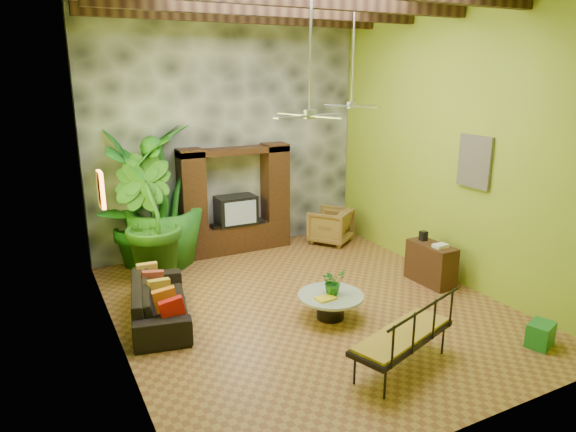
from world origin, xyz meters
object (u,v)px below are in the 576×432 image
entertainment_center (236,208)px  ceiling_fan_front (310,100)px  ceiling_fan_back (352,94)px  tall_plant_a (133,200)px  wicker_armchair (331,226)px  tall_plant_c (161,196)px  iron_bench (406,334)px  sofa (160,301)px  green_bin (540,335)px  side_console (431,264)px  coffee_table (331,303)px  tall_plant_b (148,219)px

entertainment_center → ceiling_fan_front: 4.30m
ceiling_fan_back → tall_plant_a: bearing=152.5°
ceiling_fan_front → wicker_armchair: 4.88m
ceiling_fan_front → tall_plant_c: size_ratio=0.66×
entertainment_center → iron_bench: 5.47m
sofa → tall_plant_a: bearing=7.7°
entertainment_center → tall_plant_a: bearing=179.6°
entertainment_center → ceiling_fan_back: ceiling_fan_back is taller
ceiling_fan_back → green_bin: ceiling_fan_back is taller
wicker_armchair → side_console: (0.39, -2.87, -0.02)m
sofa → ceiling_fan_front: bearing=-104.7°
side_console → coffee_table: bearing=-173.0°
tall_plant_c → tall_plant_a: bearing=169.2°
ceiling_fan_back → tall_plant_b: size_ratio=0.79×
entertainment_center → ceiling_fan_front: bearing=-93.2°
entertainment_center → tall_plant_b: size_ratio=1.03×
tall_plant_a → coffee_table: 4.50m
ceiling_fan_front → tall_plant_b: bearing=123.6°
tall_plant_c → coffee_table: (1.72, -3.62, -1.16)m
wicker_armchair → iron_bench: bearing=32.7°
side_console → tall_plant_b: bearing=148.9°
iron_bench → ceiling_fan_front: bearing=82.3°
tall_plant_b → coffee_table: size_ratio=2.24×
ceiling_fan_front → tall_plant_a: (-1.94, 3.55, -2.01)m
coffee_table → entertainment_center: bearing=91.9°
coffee_table → iron_bench: bearing=-88.3°
coffee_table → ceiling_fan_front: bearing=151.7°
ceiling_fan_front → coffee_table: ceiling_fan_front is taller
ceiling_fan_front → tall_plant_a: ceiling_fan_front is taller
iron_bench → coffee_table: bearing=73.0°
iron_bench → green_bin: 2.21m
sofa → tall_plant_a: size_ratio=0.76×
iron_bench → side_console: bearing=23.1°
iron_bench → green_bin: iron_bench is taller
entertainment_center → tall_plant_c: (-1.60, -0.09, 0.45)m
wicker_armchair → sofa: bearing=-11.2°
sofa → wicker_armchair: bearing=-54.0°
ceiling_fan_front → green_bin: bearing=-42.3°
coffee_table → iron_bench: 1.76m
tall_plant_b → side_console: (4.55, -2.58, -0.79)m
wicker_armchair → green_bin: 5.36m
ceiling_fan_front → green_bin: size_ratio=4.67×
entertainment_center → green_bin: size_ratio=6.03×
sofa → side_console: (4.82, -0.84, 0.07)m
tall_plant_c → coffee_table: bearing=-64.5°
ceiling_fan_back → wicker_armchair: 3.38m
coffee_table → green_bin: (2.20, -2.12, -0.08)m
tall_plant_c → iron_bench: (1.78, -5.36, -0.89)m
sofa → wicker_armchair: 4.87m
wicker_armchair → iron_bench: 5.35m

